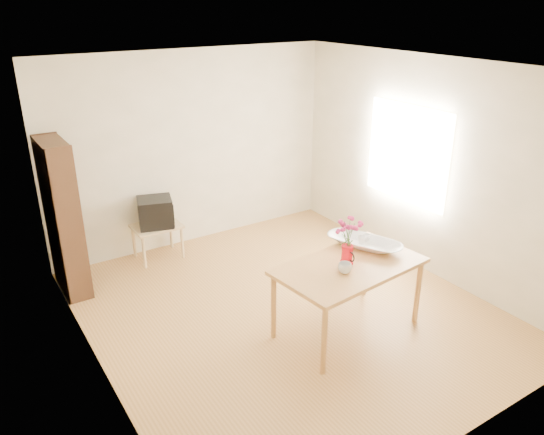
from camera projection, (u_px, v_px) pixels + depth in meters
room at (290, 199)px, 5.36m from camera, size 4.50×4.50×4.50m
table at (349, 271)px, 5.26m from camera, size 1.55×0.99×0.75m
tv_stand at (157, 230)px, 6.87m from camera, size 0.60×0.45×0.46m
bookshelf at (64, 223)px, 5.95m from camera, size 0.28×0.70×1.80m
pitcher at (347, 255)px, 5.22m from camera, size 0.13×0.21×0.20m
flowers at (348, 232)px, 5.12m from camera, size 0.22×0.22×0.31m
mug at (345, 268)px, 5.05m from camera, size 0.15×0.15×0.10m
bowl at (365, 225)px, 5.50m from camera, size 0.69×0.69×0.49m
teacup_a at (362, 230)px, 5.50m from camera, size 0.09×0.09×0.07m
teacup_b at (367, 228)px, 5.56m from camera, size 0.08×0.08×0.07m
television at (155, 212)px, 6.78m from camera, size 0.52×0.50×0.37m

